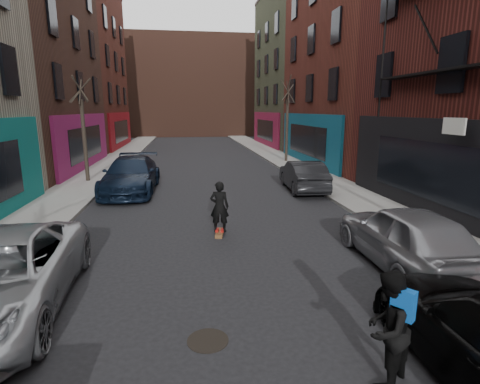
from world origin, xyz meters
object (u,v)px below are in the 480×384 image
object	(u,v)px
parked_right_end	(303,175)
parked_left_end	(131,175)
tree_right_far	(287,113)
skateboarder	(219,207)
tree_left_far	(83,118)
skateboard	(220,233)
manhole	(208,340)
pedestrian	(387,328)
parked_right_far	(407,236)

from	to	relation	value
parked_right_end	parked_left_end	bearing A→B (deg)	-1.56
tree_right_far	skateboarder	bearing A→B (deg)	-112.21
tree_left_far	parked_right_end	distance (m)	11.52
parked_right_end	skateboard	world-z (taller)	parked_right_end
tree_left_far	parked_right_end	bearing A→B (deg)	-17.89
parked_left_end	parked_right_end	distance (m)	8.09
skateboard	manhole	size ratio (longest dim) A/B	1.14
skateboard	pedestrian	xyz separation A→B (m)	(1.70, -6.74, 0.79)
parked_right_end	tree_left_far	bearing A→B (deg)	-14.05
tree_right_far	parked_right_end	bearing A→B (deg)	-100.42
tree_right_far	manhole	world-z (taller)	tree_right_far
manhole	parked_right_end	bearing A→B (deg)	65.20
parked_right_far	skateboarder	bearing A→B (deg)	-34.70
parked_right_end	pedestrian	world-z (taller)	pedestrian
tree_left_far	pedestrian	world-z (taller)	tree_left_far
tree_left_far	tree_right_far	xyz separation A→B (m)	(12.40, 6.00, 0.15)
parked_left_end	skateboarder	bearing A→B (deg)	-60.77
pedestrian	manhole	world-z (taller)	pedestrian
tree_left_far	parked_right_far	distance (m)	16.42
tree_left_far	manhole	distance (m)	16.10
parked_right_far	manhole	xyz separation A→B (m)	(-4.97, -2.34, -0.78)
parked_right_far	skateboard	xyz separation A→B (m)	(-4.27, 3.08, -0.74)
parked_right_far	pedestrian	bearing A→B (deg)	55.99
tree_left_far	pedestrian	distance (m)	18.09
skateboard	skateboarder	xyz separation A→B (m)	(0.00, 0.00, 0.84)
parked_left_end	skateboard	xyz separation A→B (m)	(3.52, -6.69, -0.76)
tree_right_far	parked_left_end	bearing A→B (deg)	-138.44
parked_right_far	pedestrian	xyz separation A→B (m)	(-2.57, -3.66, 0.06)
tree_right_far	parked_right_far	distance (m)	18.76
parked_right_end	skateboarder	xyz separation A→B (m)	(-4.54, -5.93, 0.17)
skateboard	parked_right_end	bearing A→B (deg)	63.58
tree_right_far	parked_left_end	world-z (taller)	tree_right_far
tree_right_far	manhole	bearing A→B (deg)	-108.55
skateboarder	pedestrian	xyz separation A→B (m)	(1.70, -6.74, -0.05)
parked_left_end	skateboard	world-z (taller)	parked_left_end
skateboard	pedestrian	bearing A→B (deg)	-64.81
tree_right_far	skateboarder	xyz separation A→B (m)	(-6.27, -15.37, -2.64)
skateboard	pedestrian	world-z (taller)	pedestrian
tree_left_far	manhole	xyz separation A→B (m)	(5.42, -14.78, -3.37)
tree_right_far	skateboard	distance (m)	16.96
manhole	tree_left_far	bearing A→B (deg)	110.15
pedestrian	parked_left_end	bearing A→B (deg)	-106.46
skateboarder	manhole	bearing A→B (deg)	93.63
parked_right_far	tree_right_far	bearing A→B (deg)	-95.13
pedestrian	parked_right_end	bearing A→B (deg)	-140.33
parked_right_end	manhole	xyz separation A→B (m)	(-5.24, -11.34, -0.71)
tree_left_far	parked_right_far	size ratio (longest dim) A/B	1.40
tree_left_far	pedestrian	bearing A→B (deg)	-64.08
tree_right_far	skateboarder	world-z (taller)	tree_right_far
parked_right_far	pedestrian	world-z (taller)	pedestrian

